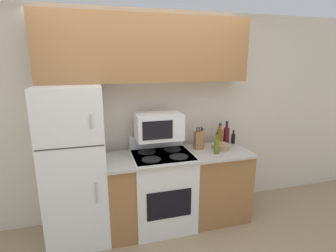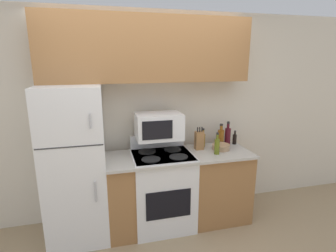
{
  "view_description": "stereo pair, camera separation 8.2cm",
  "coord_description": "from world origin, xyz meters",
  "px_view_note": "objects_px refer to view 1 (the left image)",
  "views": [
    {
      "loc": [
        -0.61,
        -2.48,
        1.96
      ],
      "look_at": [
        0.17,
        0.26,
        1.25
      ],
      "focal_mm": 28.0,
      "sensor_mm": 36.0,
      "label": 1
    },
    {
      "loc": [
        -0.53,
        -2.5,
        1.96
      ],
      "look_at": [
        0.17,
        0.26,
        1.25
      ],
      "focal_mm": 28.0,
      "sensor_mm": 36.0,
      "label": 2
    }
  ],
  "objects_px": {
    "stove": "(162,189)",
    "bottle_soy_sauce": "(233,138)",
    "microwave": "(158,126)",
    "knife_block": "(199,140)",
    "bottle_olive_oil": "(217,145)",
    "bottle_whiskey": "(220,136)",
    "bottle_vinegar": "(202,139)",
    "refrigerator": "(75,166)",
    "bowl": "(220,146)",
    "bottle_wine_red": "(226,135)"
  },
  "relations": [
    {
      "from": "bottle_olive_oil",
      "to": "bottle_whiskey",
      "type": "bearing_deg",
      "value": 57.87
    },
    {
      "from": "bottle_vinegar",
      "to": "refrigerator",
      "type": "bearing_deg",
      "value": -175.32
    },
    {
      "from": "refrigerator",
      "to": "bowl",
      "type": "xyz_separation_m",
      "value": [
        1.71,
        -0.03,
        0.08
      ]
    },
    {
      "from": "stove",
      "to": "microwave",
      "type": "xyz_separation_m",
      "value": [
        -0.02,
        0.1,
        0.76
      ]
    },
    {
      "from": "stove",
      "to": "bottle_whiskey",
      "type": "height_order",
      "value": "bottle_whiskey"
    },
    {
      "from": "bottle_wine_red",
      "to": "bottle_whiskey",
      "type": "height_order",
      "value": "bottle_wine_red"
    },
    {
      "from": "bowl",
      "to": "bottle_olive_oil",
      "type": "height_order",
      "value": "bottle_olive_oil"
    },
    {
      "from": "bottle_soy_sauce",
      "to": "stove",
      "type": "bearing_deg",
      "value": -169.72
    },
    {
      "from": "bottle_soy_sauce",
      "to": "bottle_vinegar",
      "type": "relative_size",
      "value": 0.75
    },
    {
      "from": "bottle_olive_oil",
      "to": "bottle_whiskey",
      "type": "height_order",
      "value": "bottle_whiskey"
    },
    {
      "from": "bottle_vinegar",
      "to": "bottle_whiskey",
      "type": "relative_size",
      "value": 0.86
    },
    {
      "from": "refrigerator",
      "to": "bowl",
      "type": "height_order",
      "value": "refrigerator"
    },
    {
      "from": "microwave",
      "to": "bottle_vinegar",
      "type": "xyz_separation_m",
      "value": [
        0.59,
        0.07,
        -0.23
      ]
    },
    {
      "from": "bottle_whiskey",
      "to": "refrigerator",
      "type": "bearing_deg",
      "value": -175.25
    },
    {
      "from": "bottle_wine_red",
      "to": "bottle_vinegar",
      "type": "bearing_deg",
      "value": -175.29
    },
    {
      "from": "bottle_olive_oil",
      "to": "bottle_whiskey",
      "type": "distance_m",
      "value": 0.37
    },
    {
      "from": "stove",
      "to": "bottle_soy_sauce",
      "type": "height_order",
      "value": "bottle_soy_sauce"
    },
    {
      "from": "stove",
      "to": "bottle_vinegar",
      "type": "relative_size",
      "value": 4.48
    },
    {
      "from": "knife_block",
      "to": "bottle_soy_sauce",
      "type": "distance_m",
      "value": 0.54
    },
    {
      "from": "stove",
      "to": "microwave",
      "type": "height_order",
      "value": "microwave"
    },
    {
      "from": "microwave",
      "to": "bowl",
      "type": "xyz_separation_m",
      "value": [
        0.76,
        -0.08,
        -0.29
      ]
    },
    {
      "from": "bottle_olive_oil",
      "to": "refrigerator",
      "type": "bearing_deg",
      "value": 174.04
    },
    {
      "from": "bowl",
      "to": "bottle_olive_oil",
      "type": "xyz_separation_m",
      "value": [
        -0.12,
        -0.14,
        0.07
      ]
    },
    {
      "from": "knife_block",
      "to": "bowl",
      "type": "height_order",
      "value": "knife_block"
    },
    {
      "from": "bottle_whiskey",
      "to": "bottle_wine_red",
      "type": "bearing_deg",
      "value": 3.45
    },
    {
      "from": "microwave",
      "to": "bottle_wine_red",
      "type": "xyz_separation_m",
      "value": [
        0.94,
        0.1,
        -0.21
      ]
    },
    {
      "from": "bowl",
      "to": "stove",
      "type": "bearing_deg",
      "value": -178.49
    },
    {
      "from": "stove",
      "to": "bowl",
      "type": "bearing_deg",
      "value": 1.51
    },
    {
      "from": "microwave",
      "to": "bowl",
      "type": "height_order",
      "value": "microwave"
    },
    {
      "from": "bottle_vinegar",
      "to": "bowl",
      "type": "bearing_deg",
      "value": -41.3
    },
    {
      "from": "refrigerator",
      "to": "bottle_wine_red",
      "type": "height_order",
      "value": "refrigerator"
    },
    {
      "from": "refrigerator",
      "to": "bottle_vinegar",
      "type": "bearing_deg",
      "value": 4.68
    },
    {
      "from": "bottle_soy_sauce",
      "to": "bottle_olive_oil",
      "type": "xyz_separation_m",
      "value": [
        -0.39,
        -0.3,
        0.03
      ]
    },
    {
      "from": "bottle_wine_red",
      "to": "bottle_vinegar",
      "type": "relative_size",
      "value": 1.25
    },
    {
      "from": "microwave",
      "to": "knife_block",
      "type": "relative_size",
      "value": 1.86
    },
    {
      "from": "knife_block",
      "to": "bottle_olive_oil",
      "type": "bearing_deg",
      "value": -56.9
    },
    {
      "from": "refrigerator",
      "to": "stove",
      "type": "relative_size",
      "value": 1.61
    },
    {
      "from": "stove",
      "to": "bottle_olive_oil",
      "type": "height_order",
      "value": "bottle_olive_oil"
    },
    {
      "from": "bottle_vinegar",
      "to": "bottle_whiskey",
      "type": "distance_m",
      "value": 0.26
    },
    {
      "from": "microwave",
      "to": "bottle_whiskey",
      "type": "bearing_deg",
      "value": 6.58
    },
    {
      "from": "refrigerator",
      "to": "microwave",
      "type": "height_order",
      "value": "refrigerator"
    },
    {
      "from": "bottle_soy_sauce",
      "to": "bottle_vinegar",
      "type": "bearing_deg",
      "value": -178.87
    },
    {
      "from": "microwave",
      "to": "knife_block",
      "type": "xyz_separation_m",
      "value": [
        0.51,
        -0.0,
        -0.21
      ]
    },
    {
      "from": "knife_block",
      "to": "bottle_whiskey",
      "type": "xyz_separation_m",
      "value": [
        0.34,
        0.1,
        -0.01
      ]
    },
    {
      "from": "knife_block",
      "to": "bottle_wine_red",
      "type": "bearing_deg",
      "value": 13.71
    },
    {
      "from": "bottle_whiskey",
      "to": "microwave",
      "type": "bearing_deg",
      "value": -173.42
    },
    {
      "from": "bottle_olive_oil",
      "to": "bottle_whiskey",
      "type": "relative_size",
      "value": 0.93
    },
    {
      "from": "stove",
      "to": "bottle_vinegar",
      "type": "xyz_separation_m",
      "value": [
        0.57,
        0.18,
        0.52
      ]
    },
    {
      "from": "microwave",
      "to": "knife_block",
      "type": "height_order",
      "value": "microwave"
    },
    {
      "from": "refrigerator",
      "to": "bowl",
      "type": "relative_size",
      "value": 7.85
    }
  ]
}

